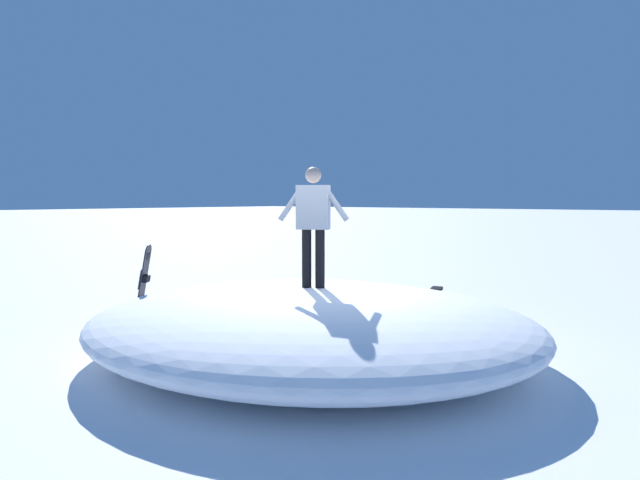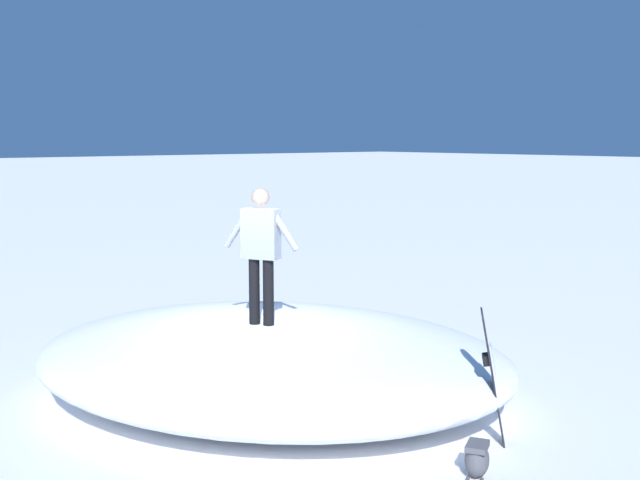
% 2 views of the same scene
% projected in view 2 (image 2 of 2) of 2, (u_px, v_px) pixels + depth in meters
% --- Properties ---
extents(ground, '(240.00, 240.00, 0.00)m').
position_uv_depth(ground, '(255.00, 395.00, 10.31)').
color(ground, white).
extents(snow_mound, '(8.08, 7.46, 0.99)m').
position_uv_depth(snow_mound, '(270.00, 357.00, 10.31)').
color(snow_mound, white).
rests_on(snow_mound, ground).
extents(snowboarder_standing, '(0.97, 0.58, 1.77)m').
position_uv_depth(snowboarder_standing, '(261.00, 246.00, 9.93)').
color(snowboarder_standing, black).
rests_on(snowboarder_standing, snow_mound).
extents(snowboard_primary_upright, '(0.41, 0.40, 1.54)m').
position_uv_depth(snowboard_primary_upright, '(491.00, 374.00, 8.60)').
color(snowboard_primary_upright, black).
rests_on(snowboard_primary_upright, ground).
extents(backpack_far, '(0.42, 0.54, 0.36)m').
position_uv_depth(backpack_far, '(477.00, 459.00, 7.81)').
color(backpack_far, '#4C4C51').
rests_on(backpack_far, ground).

